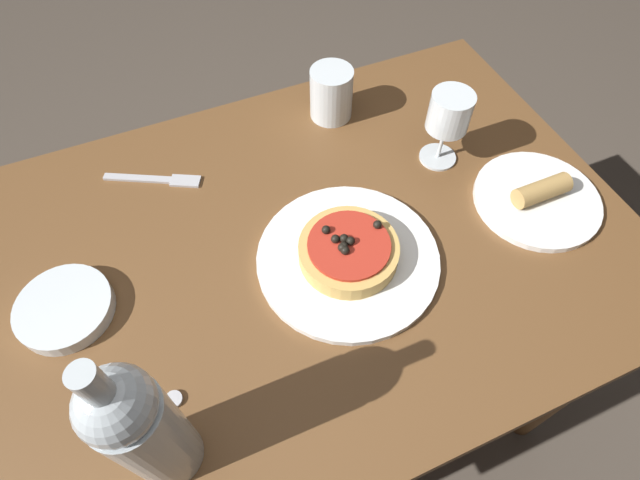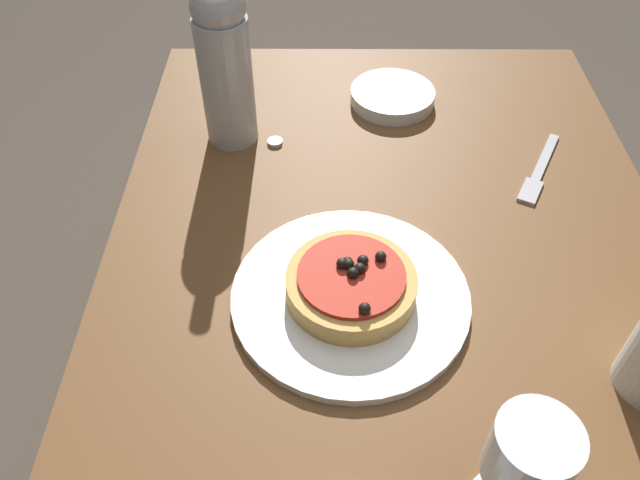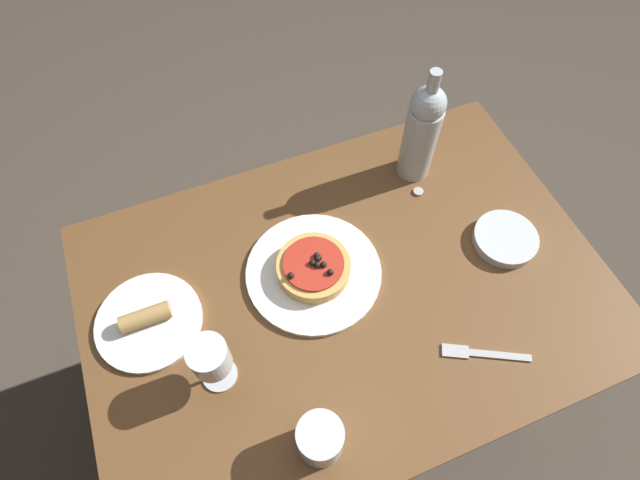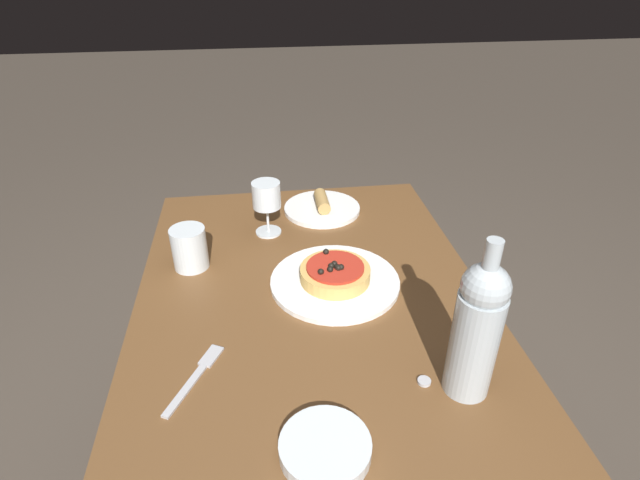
{
  "view_description": "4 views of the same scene",
  "coord_description": "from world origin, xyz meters",
  "views": [
    {
      "loc": [
        -0.16,
        -0.43,
        1.43
      ],
      "look_at": [
        0.02,
        -0.03,
        0.79
      ],
      "focal_mm": 28.0,
      "sensor_mm": 36.0,
      "label": 1
    },
    {
      "loc": [
        0.53,
        -0.09,
        1.35
      ],
      "look_at": [
        0.0,
        -0.1,
        0.79
      ],
      "focal_mm": 35.0,
      "sensor_mm": 36.0,
      "label": 2
    },
    {
      "loc": [
        0.22,
        0.41,
        1.71
      ],
      "look_at": [
        0.03,
        -0.08,
        0.84
      ],
      "focal_mm": 28.0,
      "sensor_mm": 36.0,
      "label": 3
    },
    {
      "loc": [
        -0.85,
        0.1,
        1.42
      ],
      "look_at": [
        0.07,
        -0.03,
        0.85
      ],
      "focal_mm": 28.0,
      "sensor_mm": 36.0,
      "label": 4
    }
  ],
  "objects": [
    {
      "name": "side_plate",
      "position": [
        0.41,
        -0.08,
        0.75
      ],
      "size": [
        0.22,
        0.22,
        0.05
      ],
      "color": "white",
      "rests_on": "dining_table"
    },
    {
      "name": "wine_bottle",
      "position": [
        -0.28,
        -0.24,
        0.88
      ],
      "size": [
        0.08,
        0.08,
        0.3
      ],
      "color": "#B2BCC1",
      "rests_on": "dining_table"
    },
    {
      "name": "dining_table",
      "position": [
        0.0,
        0.0,
        0.63
      ],
      "size": [
        1.11,
        0.76,
        0.74
      ],
      "color": "brown",
      "rests_on": "ground_plane"
    },
    {
      "name": "water_cup",
      "position": [
        0.17,
        0.27,
        0.79
      ],
      "size": [
        0.08,
        0.08,
        0.1
      ],
      "color": "silver",
      "rests_on": "dining_table"
    },
    {
      "name": "bottle_cap",
      "position": [
        -0.26,
        -0.17,
        0.74
      ],
      "size": [
        0.02,
        0.02,
        0.01
      ],
      "color": "#B7B7BC",
      "rests_on": "dining_table"
    },
    {
      "name": "pizza",
      "position": [
        0.05,
        -0.06,
        0.77
      ],
      "size": [
        0.16,
        0.16,
        0.05
      ],
      "color": "tan",
      "rests_on": "dinner_plate"
    },
    {
      "name": "wine_glass",
      "position": [
        0.3,
        0.08,
        0.85
      ],
      "size": [
        0.07,
        0.07,
        0.15
      ],
      "color": "silver",
      "rests_on": "dining_table"
    },
    {
      "name": "fork",
      "position": [
        -0.19,
        0.23,
        0.74
      ],
      "size": [
        0.17,
        0.1,
        0.0
      ],
      "rotation": [
        0.0,
        0.0,
        -0.48
      ],
      "color": "#B7B7BC",
      "rests_on": "dining_table"
    },
    {
      "name": "dinner_plate",
      "position": [
        0.05,
        -0.06,
        0.75
      ],
      "size": [
        0.29,
        0.29,
        0.01
      ],
      "color": "white",
      "rests_on": "dining_table"
    },
    {
      "name": "side_bowl",
      "position": [
        -0.37,
        0.03,
        0.75
      ],
      "size": [
        0.14,
        0.14,
        0.02
      ],
      "color": "silver",
      "rests_on": "dining_table"
    }
  ]
}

